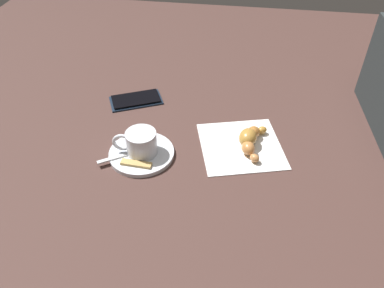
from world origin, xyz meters
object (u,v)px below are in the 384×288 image
object	(u,v)px
sugar_packet	(136,164)
cell_phone	(136,100)
teaspoon	(135,151)
espresso_cup	(140,143)
saucer	(142,154)
croissant	(250,139)
napkin	(241,145)

from	to	relation	value
sugar_packet	cell_phone	bearing A→B (deg)	108.85
teaspoon	espresso_cup	bearing A→B (deg)	-165.67
saucer	espresso_cup	distance (m)	0.03
saucer	croissant	xyz separation A→B (m)	(-0.23, -0.07, 0.02)
saucer	sugar_packet	distance (m)	0.04
sugar_packet	cell_phone	xyz separation A→B (m)	(0.07, -0.25, -0.01)
napkin	croissant	bearing A→B (deg)	-170.92
napkin	croissant	xyz separation A→B (m)	(-0.02, -0.00, 0.02)
sugar_packet	espresso_cup	bearing A→B (deg)	92.77
saucer	espresso_cup	bearing A→B (deg)	103.60
espresso_cup	napkin	distance (m)	0.23
espresso_cup	sugar_packet	world-z (taller)	espresso_cup
sugar_packet	croissant	size ratio (longest dim) A/B	0.52
saucer	napkin	distance (m)	0.23
cell_phone	saucer	bearing A→B (deg)	108.65
croissant	cell_phone	distance (m)	0.33
espresso_cup	napkin	xyz separation A→B (m)	(-0.22, -0.07, -0.03)
sugar_packet	napkin	xyz separation A→B (m)	(-0.22, -0.11, -0.01)
croissant	cell_phone	size ratio (longest dim) A/B	0.85
saucer	sugar_packet	world-z (taller)	sugar_packet
espresso_cup	napkin	size ratio (longest dim) A/B	0.54
saucer	croissant	world-z (taller)	croissant
sugar_packet	croissant	distance (m)	0.26
saucer	teaspoon	xyz separation A→B (m)	(0.01, 0.00, 0.01)
napkin	croissant	world-z (taller)	croissant
saucer	espresso_cup	size ratio (longest dim) A/B	1.49
saucer	croissant	size ratio (longest dim) A/B	1.12
saucer	teaspoon	distance (m)	0.02
napkin	sugar_packet	bearing A→B (deg)	26.39
teaspoon	croissant	size ratio (longest dim) A/B	0.87
espresso_cup	sugar_packet	size ratio (longest dim) A/B	1.46
teaspoon	napkin	size ratio (longest dim) A/B	0.62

